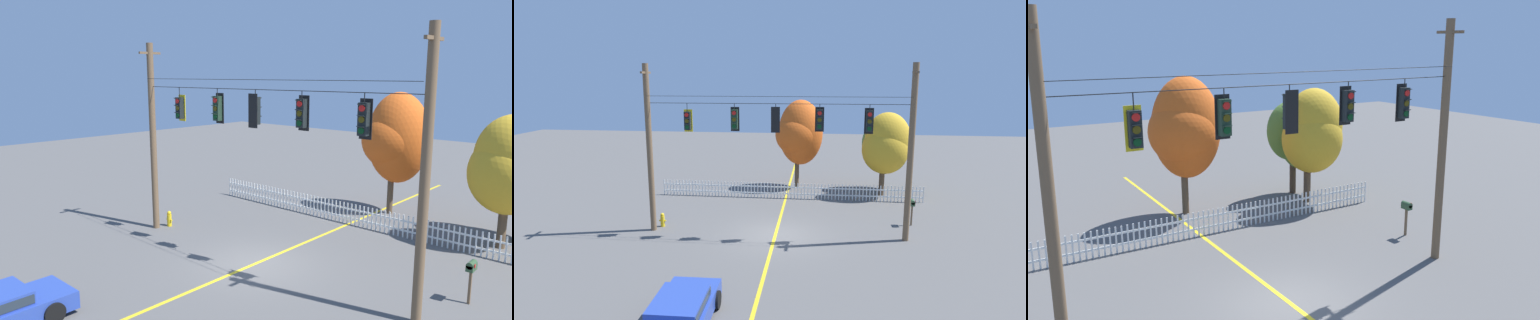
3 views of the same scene
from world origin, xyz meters
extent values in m
plane|color=#565451|center=(0.00, 0.00, 0.00)|extent=(80.00, 80.00, 0.00)
cube|color=gold|center=(0.00, 0.00, 0.00)|extent=(0.16, 36.00, 0.01)
cylinder|color=brown|center=(-6.48, 0.00, 4.31)|extent=(0.30, 0.30, 8.63)
cylinder|color=brown|center=(6.48, 0.00, 4.31)|extent=(0.30, 0.30, 8.63)
cube|color=brown|center=(-6.48, 0.00, 8.18)|extent=(0.10, 1.10, 0.10)
cube|color=brown|center=(6.48, 0.00, 8.18)|extent=(0.10, 1.10, 0.10)
cylinder|color=black|center=(0.00, 0.00, 6.69)|extent=(12.75, 0.02, 0.02)
cylinder|color=black|center=(0.00, -0.25, 7.05)|extent=(12.75, 0.02, 0.02)
cylinder|color=black|center=(-4.42, 0.00, 6.48)|extent=(0.03, 0.03, 0.43)
cube|color=yellow|center=(-4.42, 0.13, 5.81)|extent=(0.43, 0.02, 1.12)
cube|color=black|center=(-4.42, 0.00, 5.81)|extent=(0.30, 0.24, 0.91)
cylinder|color=red|center=(-4.42, -0.14, 6.11)|extent=(0.20, 0.03, 0.20)
cube|color=black|center=(-4.42, -0.18, 6.23)|extent=(0.22, 0.12, 0.06)
cylinder|color=#463B09|center=(-4.42, -0.14, 5.81)|extent=(0.20, 0.03, 0.20)
cube|color=black|center=(-4.42, -0.18, 5.93)|extent=(0.22, 0.12, 0.06)
cylinder|color=#073513|center=(-4.42, -0.14, 5.51)|extent=(0.20, 0.03, 0.20)
cube|color=black|center=(-4.42, -0.18, 5.63)|extent=(0.22, 0.12, 0.06)
cylinder|color=black|center=(-2.04, 0.00, 6.54)|extent=(0.03, 0.03, 0.29)
cube|color=black|center=(-2.04, 0.13, 5.91)|extent=(0.43, 0.02, 1.20)
cube|color=#1E3323|center=(-2.04, 0.00, 5.91)|extent=(0.30, 0.24, 0.97)
cylinder|color=red|center=(-2.04, -0.14, 6.23)|extent=(0.20, 0.03, 0.20)
cube|color=#1E3323|center=(-2.04, -0.18, 6.35)|extent=(0.22, 0.12, 0.06)
cylinder|color=#463B09|center=(-2.04, -0.14, 5.91)|extent=(0.20, 0.03, 0.20)
cube|color=#1E3323|center=(-2.04, -0.18, 6.03)|extent=(0.22, 0.12, 0.06)
cylinder|color=#073513|center=(-2.04, -0.14, 5.59)|extent=(0.20, 0.03, 0.20)
cube|color=#1E3323|center=(-2.04, -0.18, 5.70)|extent=(0.22, 0.12, 0.06)
cylinder|color=black|center=(0.00, 0.00, 6.56)|extent=(0.03, 0.03, 0.26)
cube|color=black|center=(0.00, -0.13, 5.93)|extent=(0.43, 0.02, 1.25)
cube|color=black|center=(0.00, 0.00, 5.93)|extent=(0.30, 0.24, 1.01)
cylinder|color=red|center=(0.00, 0.14, 6.26)|extent=(0.20, 0.03, 0.20)
cube|color=black|center=(0.00, 0.18, 6.38)|extent=(0.22, 0.12, 0.06)
cylinder|color=#463B09|center=(0.00, 0.14, 5.93)|extent=(0.20, 0.03, 0.20)
cube|color=black|center=(0.00, 0.18, 6.04)|extent=(0.22, 0.12, 0.06)
cylinder|color=#073513|center=(0.00, 0.14, 5.59)|extent=(0.20, 0.03, 0.20)
cube|color=black|center=(0.00, 0.18, 5.70)|extent=(0.22, 0.12, 0.06)
cylinder|color=black|center=(2.12, 0.00, 6.56)|extent=(0.03, 0.03, 0.26)
cube|color=black|center=(2.12, 0.13, 5.95)|extent=(0.43, 0.02, 1.19)
cube|color=black|center=(2.12, 0.00, 5.95)|extent=(0.30, 0.24, 0.96)
cylinder|color=red|center=(2.12, -0.14, 6.27)|extent=(0.20, 0.03, 0.20)
cube|color=black|center=(2.12, -0.18, 6.38)|extent=(0.22, 0.12, 0.06)
cylinder|color=#463B09|center=(2.12, -0.14, 5.95)|extent=(0.20, 0.03, 0.20)
cube|color=black|center=(2.12, -0.18, 6.06)|extent=(0.22, 0.12, 0.06)
cylinder|color=#073513|center=(2.12, -0.14, 5.62)|extent=(0.20, 0.03, 0.20)
cube|color=black|center=(2.12, -0.18, 5.74)|extent=(0.22, 0.12, 0.06)
cylinder|color=black|center=(4.47, 0.00, 6.54)|extent=(0.03, 0.03, 0.30)
cube|color=black|center=(4.47, 0.13, 5.89)|extent=(0.43, 0.02, 1.25)
cube|color=black|center=(4.47, 0.00, 5.89)|extent=(0.30, 0.24, 1.00)
cylinder|color=red|center=(4.47, -0.14, 6.23)|extent=(0.20, 0.03, 0.20)
cube|color=black|center=(4.47, -0.18, 6.34)|extent=(0.22, 0.12, 0.06)
cylinder|color=#463B09|center=(4.47, -0.14, 5.89)|extent=(0.20, 0.03, 0.20)
cube|color=black|center=(4.47, -0.18, 6.01)|extent=(0.22, 0.12, 0.06)
cylinder|color=#073513|center=(4.47, -0.14, 5.56)|extent=(0.20, 0.03, 0.20)
cube|color=black|center=(4.47, -0.18, 5.67)|extent=(0.22, 0.12, 0.06)
cube|color=silver|center=(-8.36, 6.73, 0.53)|extent=(0.06, 0.04, 1.05)
cube|color=silver|center=(-8.14, 6.73, 0.53)|extent=(0.06, 0.04, 1.05)
cube|color=silver|center=(-7.92, 6.73, 0.53)|extent=(0.06, 0.04, 1.05)
cube|color=silver|center=(-7.69, 6.73, 0.53)|extent=(0.06, 0.04, 1.05)
cube|color=silver|center=(-7.47, 6.73, 0.53)|extent=(0.06, 0.04, 1.05)
cube|color=silver|center=(-7.25, 6.73, 0.53)|extent=(0.06, 0.04, 1.05)
cube|color=silver|center=(-7.02, 6.73, 0.53)|extent=(0.06, 0.04, 1.05)
cube|color=silver|center=(-6.80, 6.73, 0.53)|extent=(0.06, 0.04, 1.05)
cube|color=silver|center=(-6.58, 6.73, 0.53)|extent=(0.06, 0.04, 1.05)
cube|color=silver|center=(-6.35, 6.73, 0.53)|extent=(0.06, 0.04, 1.05)
cube|color=silver|center=(-6.13, 6.73, 0.53)|extent=(0.06, 0.04, 1.05)
cube|color=silver|center=(-5.90, 6.73, 0.53)|extent=(0.06, 0.04, 1.05)
cube|color=silver|center=(-5.68, 6.73, 0.53)|extent=(0.06, 0.04, 1.05)
cube|color=silver|center=(-5.46, 6.73, 0.53)|extent=(0.06, 0.04, 1.05)
cube|color=silver|center=(-5.23, 6.73, 0.53)|extent=(0.06, 0.04, 1.05)
cube|color=silver|center=(-5.01, 6.73, 0.53)|extent=(0.06, 0.04, 1.05)
cube|color=silver|center=(-4.79, 6.73, 0.53)|extent=(0.06, 0.04, 1.05)
cube|color=silver|center=(-4.56, 6.73, 0.53)|extent=(0.06, 0.04, 1.05)
cube|color=silver|center=(-4.34, 6.73, 0.53)|extent=(0.06, 0.04, 1.05)
cube|color=silver|center=(-4.12, 6.73, 0.53)|extent=(0.06, 0.04, 1.05)
cube|color=silver|center=(-3.89, 6.73, 0.53)|extent=(0.06, 0.04, 1.05)
cube|color=silver|center=(-3.67, 6.73, 0.53)|extent=(0.06, 0.04, 1.05)
cube|color=silver|center=(-3.45, 6.73, 0.53)|extent=(0.06, 0.04, 1.05)
cube|color=silver|center=(-3.22, 6.73, 0.53)|extent=(0.06, 0.04, 1.05)
cube|color=silver|center=(-3.00, 6.73, 0.53)|extent=(0.06, 0.04, 1.05)
cube|color=silver|center=(-2.77, 6.73, 0.53)|extent=(0.06, 0.04, 1.05)
cube|color=silver|center=(-2.55, 6.73, 0.53)|extent=(0.06, 0.04, 1.05)
cube|color=silver|center=(-2.33, 6.73, 0.53)|extent=(0.06, 0.04, 1.05)
cube|color=silver|center=(-2.10, 6.73, 0.53)|extent=(0.06, 0.04, 1.05)
cube|color=silver|center=(-1.88, 6.73, 0.53)|extent=(0.06, 0.04, 1.05)
cube|color=silver|center=(-1.66, 6.73, 0.53)|extent=(0.06, 0.04, 1.05)
cube|color=silver|center=(-1.43, 6.73, 0.53)|extent=(0.06, 0.04, 1.05)
cube|color=silver|center=(-1.21, 6.73, 0.53)|extent=(0.06, 0.04, 1.05)
cube|color=silver|center=(-0.99, 6.73, 0.53)|extent=(0.06, 0.04, 1.05)
cube|color=silver|center=(-0.76, 6.73, 0.53)|extent=(0.06, 0.04, 1.05)
cube|color=silver|center=(-0.54, 6.73, 0.53)|extent=(0.06, 0.04, 1.05)
cube|color=silver|center=(-0.32, 6.73, 0.53)|extent=(0.06, 0.04, 1.05)
cube|color=silver|center=(-0.09, 6.73, 0.53)|extent=(0.06, 0.04, 1.05)
cube|color=silver|center=(0.13, 6.73, 0.53)|extent=(0.06, 0.04, 1.05)
cube|color=silver|center=(0.36, 6.73, 0.53)|extent=(0.06, 0.04, 1.05)
cube|color=silver|center=(0.58, 6.73, 0.53)|extent=(0.06, 0.04, 1.05)
cube|color=silver|center=(0.80, 6.73, 0.53)|extent=(0.06, 0.04, 1.05)
cube|color=silver|center=(1.03, 6.73, 0.53)|extent=(0.06, 0.04, 1.05)
cube|color=silver|center=(1.25, 6.73, 0.53)|extent=(0.06, 0.04, 1.05)
cube|color=silver|center=(1.47, 6.73, 0.53)|extent=(0.06, 0.04, 1.05)
cube|color=silver|center=(1.70, 6.73, 0.53)|extent=(0.06, 0.04, 1.05)
cube|color=silver|center=(1.92, 6.73, 0.53)|extent=(0.06, 0.04, 1.05)
cube|color=silver|center=(2.14, 6.73, 0.53)|extent=(0.06, 0.04, 1.05)
cube|color=silver|center=(2.37, 6.73, 0.53)|extent=(0.06, 0.04, 1.05)
cube|color=silver|center=(2.59, 6.73, 0.53)|extent=(0.06, 0.04, 1.05)
cube|color=silver|center=(2.82, 6.73, 0.53)|extent=(0.06, 0.04, 1.05)
cube|color=silver|center=(3.04, 6.73, 0.53)|extent=(0.06, 0.04, 1.05)
cube|color=silver|center=(3.26, 6.73, 0.53)|extent=(0.06, 0.04, 1.05)
cube|color=silver|center=(3.49, 6.73, 0.53)|extent=(0.06, 0.04, 1.05)
cube|color=silver|center=(3.71, 6.73, 0.53)|extent=(0.06, 0.04, 1.05)
cube|color=silver|center=(3.93, 6.73, 0.53)|extent=(0.06, 0.04, 1.05)
cube|color=silver|center=(4.16, 6.73, 0.53)|extent=(0.06, 0.04, 1.05)
cube|color=silver|center=(4.38, 6.73, 0.53)|extent=(0.06, 0.04, 1.05)
cube|color=silver|center=(4.60, 6.73, 0.53)|extent=(0.06, 0.04, 1.05)
cube|color=silver|center=(4.83, 6.73, 0.53)|extent=(0.06, 0.04, 1.05)
cube|color=silver|center=(5.05, 6.73, 0.53)|extent=(0.06, 0.04, 1.05)
cube|color=silver|center=(5.27, 6.73, 0.53)|extent=(0.06, 0.04, 1.05)
cube|color=silver|center=(5.50, 6.73, 0.53)|extent=(0.06, 0.04, 1.05)
cube|color=silver|center=(5.72, 6.73, 0.53)|extent=(0.06, 0.04, 1.05)
cube|color=silver|center=(5.95, 6.73, 0.53)|extent=(0.06, 0.04, 1.05)
cube|color=silver|center=(6.17, 6.73, 0.53)|extent=(0.06, 0.04, 1.05)
cube|color=silver|center=(6.39, 6.73, 0.53)|extent=(0.06, 0.04, 1.05)
cube|color=silver|center=(6.62, 6.73, 0.53)|extent=(0.06, 0.04, 1.05)
cube|color=silver|center=(6.84, 6.73, 0.53)|extent=(0.06, 0.04, 1.05)
cube|color=silver|center=(7.06, 6.73, 0.53)|extent=(0.06, 0.04, 1.05)
cube|color=silver|center=(7.29, 6.73, 0.53)|extent=(0.06, 0.04, 1.05)
cube|color=silver|center=(0.24, 6.76, 0.32)|extent=(17.22, 0.03, 0.08)
cube|color=silver|center=(0.24, 6.76, 0.76)|extent=(17.22, 0.03, 0.08)
cylinder|color=brown|center=(0.57, 9.81, 1.34)|extent=(0.31, 0.31, 2.68)
ellipsoid|color=#DB5619|center=(0.80, 9.90, 4.03)|extent=(3.18, 2.85, 4.68)
ellipsoid|color=#DB5619|center=(0.56, 9.72, 3.91)|extent=(3.12, 2.92, 3.02)
cylinder|color=brown|center=(6.43, 8.32, 1.17)|extent=(0.36, 0.36, 2.34)
ellipsoid|color=gold|center=(6.52, 8.04, 3.23)|extent=(3.07, 2.76, 3.33)
cylinder|color=black|center=(-3.08, -7.30, 0.32)|extent=(0.19, 0.64, 0.64)
cylinder|color=black|center=(-1.31, -7.26, 0.32)|extent=(0.19, 0.64, 0.64)
cube|color=white|center=(-2.70, -6.51, 0.55)|extent=(0.20, 0.04, 0.10)
cube|color=white|center=(-1.72, -6.49, 0.55)|extent=(0.20, 0.04, 0.10)
cylinder|color=gold|center=(-6.20, 0.56, 0.29)|extent=(0.22, 0.22, 0.59)
sphere|color=gold|center=(-6.20, 0.56, 0.66)|extent=(0.20, 0.20, 0.20)
cylinder|color=gold|center=(-6.35, 0.56, 0.32)|extent=(0.08, 0.08, 0.08)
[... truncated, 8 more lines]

